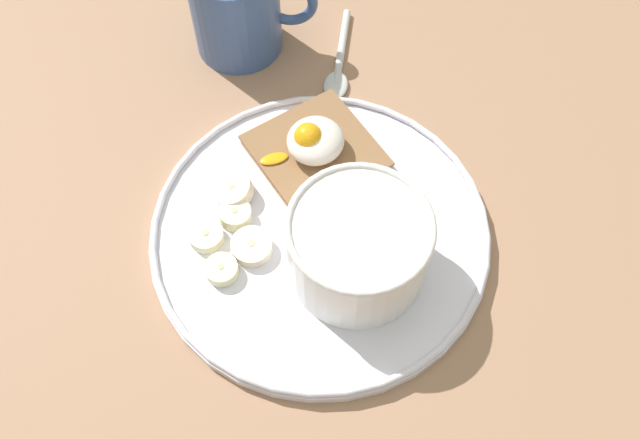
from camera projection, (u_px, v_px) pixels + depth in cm
name	position (u px, v px, depth cm)	size (l,w,h in cm)	color
ground_plane	(320.00, 242.00, 63.49)	(120.00, 120.00, 2.00)	#A07759
plate	(320.00, 232.00, 61.93)	(29.57, 29.57, 1.60)	white
oatmeal_bowl	(354.00, 250.00, 56.81)	(11.69, 11.69, 7.27)	white
toast_slice	(316.00, 153.00, 65.04)	(11.77, 11.77, 1.15)	olive
poached_egg	(314.00, 140.00, 63.29)	(7.55, 5.31, 3.49)	white
banana_slice_front	(252.00, 246.00, 60.32)	(4.83, 4.85, 1.28)	#FBE8C5
banana_slice_left	(206.00, 236.00, 60.90)	(4.00, 4.00, 1.12)	beige
banana_slice_back	(222.00, 270.00, 59.28)	(3.86, 3.85, 1.22)	beige
banana_slice_right	(235.00, 214.00, 61.78)	(3.88, 3.85, 1.43)	#EFECBE
banana_slice_inner	(233.00, 190.00, 62.82)	(4.90, 4.79, 2.07)	#FBE3BE
coffee_mug	(237.00, 6.00, 69.44)	(10.73, 10.18, 9.92)	#3B5993
spoon	(339.00, 65.00, 71.84)	(10.07, 8.95, 0.80)	silver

